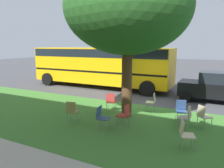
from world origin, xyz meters
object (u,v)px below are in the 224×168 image
(street_tree, at_px, (128,8))
(chair_3, at_px, (181,109))
(chair_8, at_px, (124,114))
(chair_5, at_px, (203,115))
(chair_6, at_px, (72,110))
(parked_car, at_px, (216,87))
(chair_7, at_px, (185,133))
(chair_0, at_px, (111,101))
(chair_2, at_px, (186,116))
(chair_1, at_px, (102,116))
(chair_4, at_px, (152,101))
(school_bus, at_px, (100,63))

(street_tree, bearing_deg, chair_3, -170.54)
(chair_3, xyz_separation_m, chair_8, (1.82, 1.58, 0.00))
(chair_5, xyz_separation_m, chair_6, (4.72, 1.73, 0.00))
(parked_car, bearing_deg, chair_5, 86.07)
(chair_6, height_order, chair_7, same)
(chair_3, relative_size, chair_6, 1.00)
(chair_0, bearing_deg, chair_2, 168.16)
(chair_7, height_order, chair_8, same)
(chair_0, bearing_deg, chair_6, 70.49)
(chair_1, bearing_deg, chair_7, 175.73)
(chair_1, xyz_separation_m, chair_6, (1.41, -0.09, 0.00))
(street_tree, xyz_separation_m, chair_5, (-3.09, -0.01, -4.02))
(chair_7, bearing_deg, street_tree, -36.60)
(chair_6, xyz_separation_m, chair_8, (-2.05, -0.51, 0.00))
(chair_3, bearing_deg, chair_4, -27.01)
(chair_0, height_order, chair_2, same)
(chair_8, distance_m, parked_car, 6.37)
(chair_4, xyz_separation_m, chair_8, (0.39, 2.31, 0.00))
(chair_4, bearing_deg, chair_0, 24.82)
(parked_car, bearing_deg, chair_6, 50.65)
(chair_0, relative_size, chair_5, 1.00)
(chair_8, bearing_deg, chair_3, -139.02)
(chair_3, distance_m, chair_6, 4.40)
(chair_1, height_order, chair_7, same)
(chair_1, relative_size, chair_8, 1.00)
(street_tree, distance_m, chair_0, 4.13)
(chair_2, distance_m, school_bus, 9.00)
(chair_7, bearing_deg, parked_car, -95.85)
(chair_0, height_order, school_bus, school_bus)
(street_tree, height_order, chair_0, street_tree)
(chair_4, relative_size, chair_5, 1.00)
(chair_4, distance_m, chair_7, 3.68)
(parked_car, bearing_deg, chair_1, 59.81)
(street_tree, height_order, parked_car, street_tree)
(street_tree, xyz_separation_m, chair_7, (-2.74, 2.03, -4.02))
(school_bus, bearing_deg, chair_2, 140.35)
(chair_6, relative_size, parked_car, 0.24)
(street_tree, xyz_separation_m, chair_3, (-2.25, -0.37, -4.02))
(school_bus, bearing_deg, chair_8, 126.21)
(chair_6, relative_size, chair_8, 1.00)
(chair_6, bearing_deg, chair_4, -130.91)
(chair_3, xyz_separation_m, chair_6, (3.88, 2.09, 0.00))
(street_tree, bearing_deg, chair_4, -126.49)
(chair_1, bearing_deg, chair_8, -137.09)
(chair_5, bearing_deg, chair_6, 20.09)
(chair_3, height_order, chair_5, same)
(chair_7, height_order, parked_car, parked_car)
(chair_0, xyz_separation_m, chair_7, (-3.65, 2.34, 0.00))
(parked_car, distance_m, school_bus, 7.82)
(street_tree, height_order, chair_5, street_tree)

